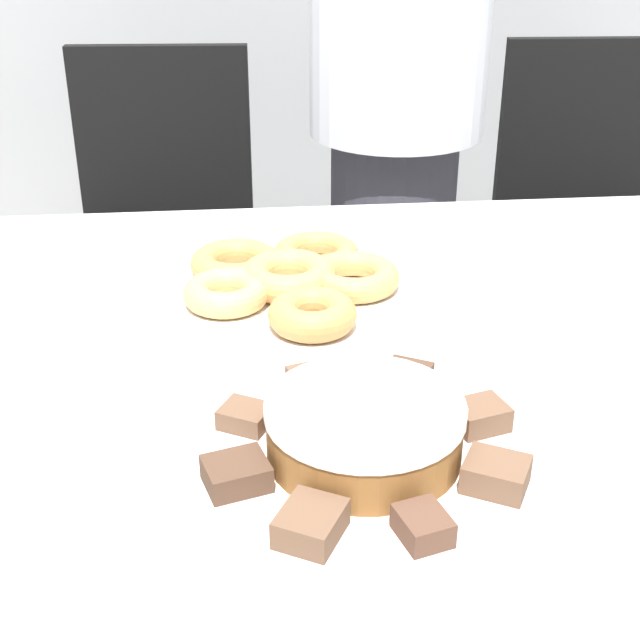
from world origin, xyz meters
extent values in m
cube|color=silver|center=(0.00, 0.00, 0.72)|extent=(1.53, 1.00, 0.03)
cylinder|color=#383842|center=(0.17, 0.78, 0.39)|extent=(0.26, 0.26, 0.79)
cylinder|color=black|center=(-0.32, 0.87, 0.01)|extent=(0.44, 0.44, 0.01)
cylinder|color=#262626|center=(-0.32, 0.87, 0.23)|extent=(0.06, 0.06, 0.44)
cube|color=black|center=(-0.32, 0.87, 0.47)|extent=(0.47, 0.47, 0.04)
cube|color=black|center=(-0.31, 1.08, 0.70)|extent=(0.40, 0.05, 0.42)
cylinder|color=black|center=(0.66, 0.87, 0.01)|extent=(0.44, 0.44, 0.01)
cylinder|color=#262626|center=(0.66, 0.87, 0.23)|extent=(0.06, 0.06, 0.44)
cube|color=black|center=(0.66, 0.87, 0.47)|extent=(0.46, 0.46, 0.04)
cube|color=black|center=(0.68, 1.08, 0.70)|extent=(0.40, 0.05, 0.42)
cylinder|color=white|center=(-0.03, -0.24, 0.74)|extent=(0.34, 0.34, 0.01)
cylinder|color=white|center=(-0.08, 0.15, 0.74)|extent=(0.37, 0.37, 0.01)
cylinder|color=brown|center=(-0.03, -0.24, 0.77)|extent=(0.19, 0.19, 0.05)
cylinder|color=white|center=(-0.03, -0.24, 0.80)|extent=(0.19, 0.19, 0.01)
cube|color=brown|center=(-0.15, -0.18, 0.76)|extent=(0.06, 0.06, 0.02)
cube|color=#513828|center=(-0.16, -0.27, 0.76)|extent=(0.07, 0.06, 0.03)
cube|color=brown|center=(-0.09, -0.35, 0.76)|extent=(0.07, 0.07, 0.03)
cube|color=brown|center=(0.00, -0.36, 0.76)|extent=(0.05, 0.06, 0.02)
cube|color=brown|center=(0.08, -0.30, 0.76)|extent=(0.07, 0.07, 0.03)
cube|color=brown|center=(0.09, -0.20, 0.76)|extent=(0.06, 0.06, 0.03)
cube|color=#513828|center=(0.03, -0.12, 0.76)|extent=(0.07, 0.07, 0.03)
cube|color=brown|center=(-0.07, -0.11, 0.76)|extent=(0.06, 0.07, 0.02)
torus|color=tan|center=(-0.08, 0.15, 0.77)|extent=(0.13, 0.13, 0.04)
torus|color=#E5AD66|center=(-0.16, 0.11, 0.77)|extent=(0.11, 0.11, 0.03)
torus|color=#D18E4C|center=(-0.06, 0.03, 0.77)|extent=(0.11, 0.11, 0.04)
torus|color=tan|center=(0.01, 0.14, 0.77)|extent=(0.12, 0.12, 0.03)
torus|color=#D18E4C|center=(-0.04, 0.22, 0.76)|extent=(0.12, 0.12, 0.03)
torus|color=#D18E4C|center=(-0.15, 0.20, 0.77)|extent=(0.13, 0.13, 0.04)
camera|label=1|loc=(-0.14, -0.94, 1.26)|focal=50.00mm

